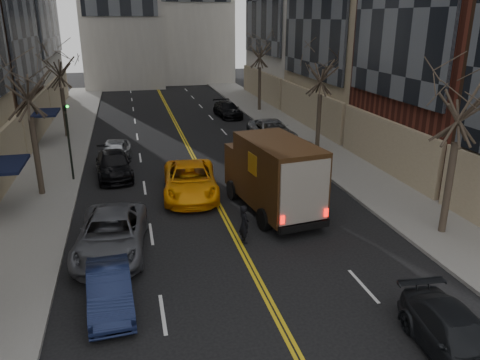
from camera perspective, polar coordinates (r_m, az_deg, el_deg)
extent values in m
cube|color=slate|center=(33.44, -21.59, 2.51)|extent=(4.00, 66.00, 0.15)
cube|color=slate|center=(35.58, 8.43, 4.62)|extent=(4.00, 66.00, 0.15)
cube|color=black|center=(24.51, -27.05, 1.61)|extent=(2.00, 3.00, 0.15)
cube|color=black|center=(36.93, -22.84, 7.57)|extent=(2.00, 3.00, 0.15)
cube|color=black|center=(37.29, -23.99, 5.85)|extent=(0.20, 3.00, 2.50)
cylinder|color=#382D23|center=(26.20, -23.52, 2.65)|extent=(0.30, 0.30, 4.05)
cylinder|color=#382D23|center=(38.79, -20.59, 7.73)|extent=(0.30, 0.30, 3.69)
cylinder|color=#382D23|center=(21.55, 24.05, -0.92)|extent=(0.30, 0.30, 3.96)
cylinder|color=#382D23|center=(33.26, 9.55, 7.02)|extent=(0.30, 0.30, 3.78)
cylinder|color=#382D23|center=(47.16, 2.39, 11.06)|extent=(0.30, 0.30, 4.14)
cylinder|color=black|center=(27.93, -20.05, 3.79)|extent=(0.12, 0.12, 3.80)
imported|color=black|center=(27.45, -20.62, 8.51)|extent=(0.15, 0.18, 0.90)
sphere|color=#0CE526|center=(27.34, -20.31, 8.41)|extent=(0.14, 0.14, 0.14)
cube|color=black|center=(22.67, 3.90, -2.47)|extent=(3.17, 6.90, 0.31)
cube|color=black|center=(24.42, 1.52, 1.78)|extent=(2.66, 2.08, 2.18)
cube|color=black|center=(21.67, 4.64, 0.72)|extent=(3.17, 5.39, 3.12)
cube|color=black|center=(20.07, 7.81, -5.60)|extent=(2.39, 0.51, 0.31)
cube|color=red|center=(19.40, 5.21, -4.88)|extent=(0.19, 0.09, 0.36)
cube|color=red|center=(20.36, 10.47, -3.94)|extent=(0.19, 0.09, 0.36)
cube|color=gold|center=(21.02, 1.51, 1.97)|extent=(0.17, 0.93, 0.94)
cube|color=gold|center=(22.09, 7.58, 2.67)|extent=(0.17, 0.93, 0.94)
cylinder|color=black|center=(24.12, -0.95, -1.24)|extent=(0.42, 1.03, 1.00)
cylinder|color=black|center=(25.04, 4.31, -0.51)|extent=(0.42, 1.03, 1.00)
cylinder|color=black|center=(20.74, 2.91, -4.80)|extent=(0.42, 1.03, 1.00)
cylinder|color=black|center=(21.80, 8.81, -3.78)|extent=(0.42, 1.03, 1.00)
imported|color=black|center=(14.73, 25.04, -17.15)|extent=(2.19, 4.59, 1.29)
cube|color=black|center=(14.86, 23.78, -14.27)|extent=(0.13, 0.04, 0.09)
cube|color=blue|center=(14.84, 23.85, -14.32)|extent=(0.10, 0.01, 0.06)
imported|color=#FFA00A|center=(24.72, -6.09, -0.04)|extent=(3.28, 6.15, 1.64)
imported|color=black|center=(19.46, 0.50, -5.39)|extent=(0.49, 0.67, 1.67)
imported|color=#121B3B|center=(16.05, -15.61, -12.69)|extent=(1.61, 4.01, 1.30)
imported|color=#53545B|center=(19.37, -15.42, -6.43)|extent=(3.12, 5.85, 1.56)
imported|color=black|center=(28.57, -15.13, 1.82)|extent=(2.35, 5.01, 1.41)
imported|color=#B3B7BC|center=(30.97, -15.05, 3.27)|extent=(2.35, 4.66, 1.52)
imported|color=#484B4F|center=(29.16, 7.45, 2.81)|extent=(2.00, 4.77, 1.53)
imported|color=#9C9EA3|center=(35.22, 3.91, 5.89)|extent=(2.85, 5.97, 1.65)
imported|color=black|center=(44.55, -1.53, 8.59)|extent=(2.27, 4.87, 1.38)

